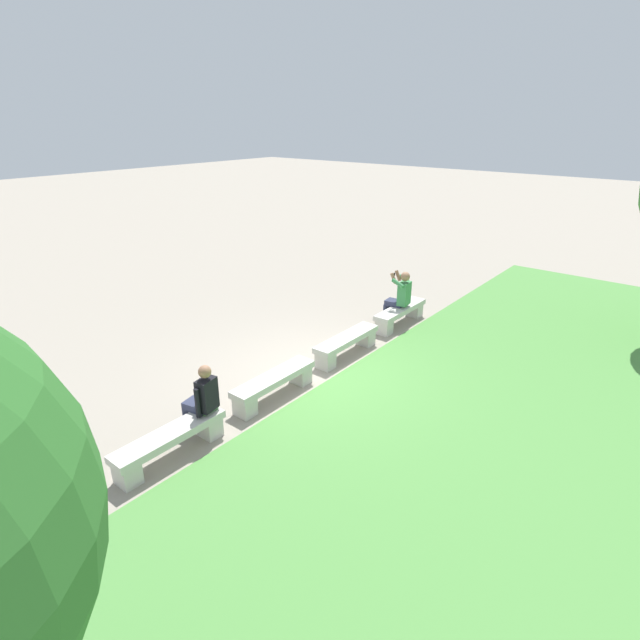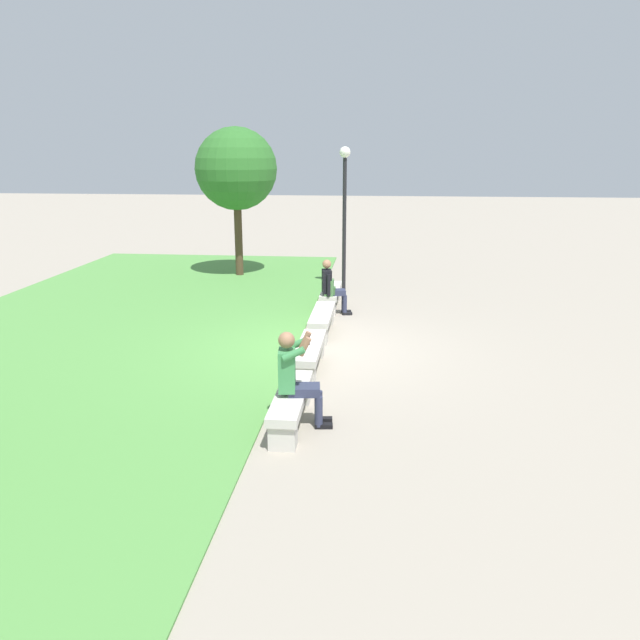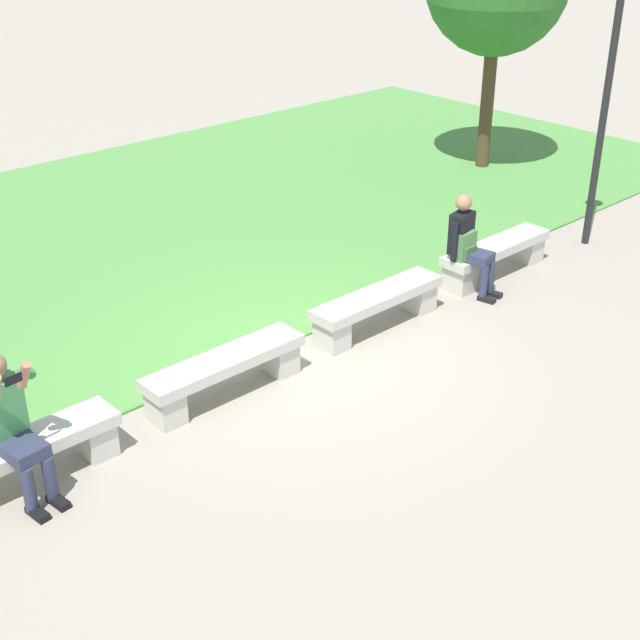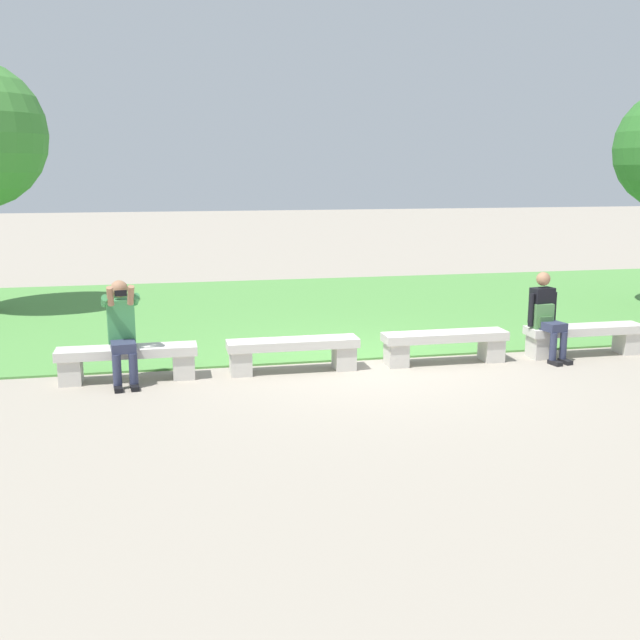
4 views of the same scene
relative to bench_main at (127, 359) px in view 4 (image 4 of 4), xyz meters
name	(u,v)px [view 4 (image 4 of 4)]	position (x,y,z in m)	size (l,w,h in m)	color
ground_plane	(370,367)	(3.28, 0.00, -0.29)	(80.00, 80.00, 0.00)	gray
grass_strip	(310,309)	(3.28, 4.38, -0.28)	(20.35, 8.00, 0.03)	#518E42
bench_main	(127,359)	(0.00, 0.00, 0.00)	(1.79, 0.40, 0.45)	beige
bench_near	(293,350)	(2.19, 0.00, 0.00)	(1.79, 0.40, 0.45)	beige
bench_mid	(445,343)	(4.37, 0.00, 0.00)	(1.79, 0.40, 0.45)	beige
bench_far	(584,336)	(6.56, 0.00, 0.00)	(1.79, 0.40, 0.45)	beige
person_photographer	(122,327)	(-0.05, -0.08, 0.44)	(0.50, 0.75, 1.32)	black
person_distant	(546,313)	(5.88, -0.06, 0.38)	(0.48, 0.72, 1.26)	black
backpack	(542,316)	(5.84, -0.03, 0.33)	(0.28, 0.24, 0.43)	#4C7F47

